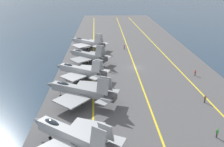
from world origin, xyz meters
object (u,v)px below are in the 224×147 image
crew_green_vest (217,133)px  crew_brown_vest (205,98)px  parked_jet_second (80,91)px  parked_jet_third (80,70)px  crew_red_vest (195,72)px  parked_jet_nearest (72,136)px  crew_purple_vest (124,47)px  parked_jet_fifth (87,42)px  parked_jet_fourth (88,55)px

crew_green_vest → crew_brown_vest: 12.38m
parked_jet_second → crew_green_vest: (-13.39, -24.03, -1.75)m
parked_jet_third → crew_red_vest: size_ratio=8.93×
parked_jet_nearest → crew_brown_vest: bearing=-62.0°
crew_brown_vest → crew_red_vest: 15.54m
parked_jet_third → crew_purple_vest: 31.62m
parked_jet_third → parked_jet_second: bearing=-175.3°
parked_jet_nearest → parked_jet_fifth: parked_jet_nearest is taller
crew_red_vest → crew_green_vest: bearing=166.9°
parked_jet_second → crew_purple_vest: bearing=-17.8°
parked_jet_third → parked_jet_fourth: (13.70, -1.13, -0.18)m
crew_brown_vest → crew_green_vest: bearing=166.5°
crew_purple_vest → parked_jet_third: bearing=153.5°
parked_jet_nearest → parked_jet_third: (28.21, 1.07, -0.23)m
crew_brown_vest → crew_purple_vest: size_ratio=0.97×
parked_jet_third → crew_green_vest: bearing=-136.0°
parked_jet_fourth → crew_green_vest: size_ratio=8.31×
parked_jet_nearest → crew_brown_vest: parked_jet_nearest is taller
parked_jet_nearest → parked_jet_second: parked_jet_second is taller
parked_jet_fifth → crew_red_vest: 42.21m
crew_purple_vest → crew_red_vest: (-27.01, -17.30, -0.07)m
parked_jet_third → crew_purple_vest: size_ratio=8.35×
parked_jet_fourth → crew_red_vest: (-12.46, -30.27, -1.38)m
parked_jet_fourth → crew_red_vest: size_ratio=8.47×
parked_jet_second → crew_purple_vest: parked_jet_second is taller
parked_jet_second → parked_jet_fifth: parked_jet_second is taller
parked_jet_fourth → parked_jet_second: bearing=179.8°
crew_red_vest → parked_jet_fourth: bearing=67.6°
parked_jet_nearest → parked_jet_fifth: 57.81m
parked_jet_fourth → crew_red_vest: bearing=-112.4°
parked_jet_nearest → parked_jet_fourth: bearing=-0.1°
parked_jet_nearest → parked_jet_fifth: (57.81, 0.89, -0.27)m
parked_jet_second → crew_brown_vest: bearing=-92.9°
parked_jet_nearest → crew_brown_vest: size_ratio=8.93×
parked_jet_second → parked_jet_fourth: bearing=-0.2°
parked_jet_second → crew_purple_vest: 42.89m
parked_jet_fourth → parked_jet_fifth: parked_jet_fifth is taller
parked_jet_fifth → crew_green_vest: bearing=-155.9°
parked_jet_third → crew_green_vest: size_ratio=8.75×
parked_jet_fifth → crew_brown_vest: (-43.50, -27.76, -1.49)m
crew_brown_vest → crew_red_vest: size_ratio=1.04×
parked_jet_third → parked_jet_fifth: bearing=-0.3°
parked_jet_fourth → crew_purple_vest: (14.56, -12.97, -1.32)m
parked_jet_nearest → crew_green_vest: bearing=-84.6°
parked_jet_nearest → parked_jet_third: size_ratio=1.04×
parked_jet_third → crew_green_vest: 36.10m
parked_jet_third → crew_red_vest: (1.24, -31.40, -1.56)m
parked_jet_second → crew_green_vest: parked_jet_second is taller
parked_jet_fourth → parked_jet_fifth: size_ratio=0.94×
parked_jet_nearest → parked_jet_second: 15.66m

